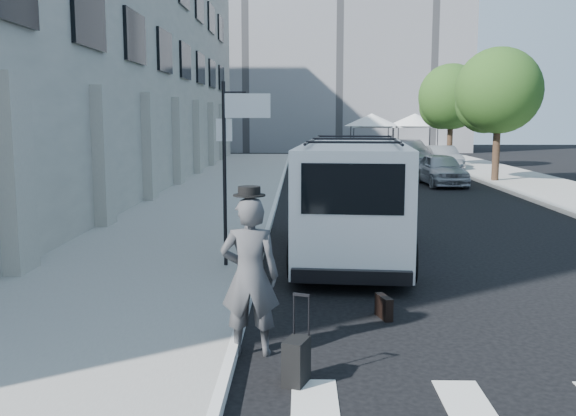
{
  "coord_description": "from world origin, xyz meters",
  "views": [
    {
      "loc": [
        -1.16,
        -8.91,
        3.01
      ],
      "look_at": [
        -1.39,
        2.98,
        1.3
      ],
      "focal_mm": 40.0,
      "sensor_mm": 36.0,
      "label": 1
    }
  ],
  "objects_px": {
    "businessman": "(250,276)",
    "parked_car_c": "(410,154)",
    "briefcase": "(384,307)",
    "parked_car_b": "(442,158)",
    "cargo_van": "(353,199)",
    "parked_car_a": "(441,169)",
    "suitcase": "(296,361)"
  },
  "relations": [
    {
      "from": "businessman",
      "to": "parked_car_c",
      "type": "height_order",
      "value": "businessman"
    },
    {
      "from": "briefcase",
      "to": "parked_car_b",
      "type": "distance_m",
      "value": 27.67
    },
    {
      "from": "cargo_van",
      "to": "parked_car_c",
      "type": "relative_size",
      "value": 1.19
    },
    {
      "from": "businessman",
      "to": "briefcase",
      "type": "relative_size",
      "value": 4.62
    },
    {
      "from": "briefcase",
      "to": "cargo_van",
      "type": "distance_m",
      "value": 4.44
    },
    {
      "from": "parked_car_c",
      "to": "businessman",
      "type": "bearing_deg",
      "value": -100.74
    },
    {
      "from": "cargo_van",
      "to": "parked_car_a",
      "type": "distance_m",
      "value": 15.31
    },
    {
      "from": "parked_car_b",
      "to": "parked_car_c",
      "type": "distance_m",
      "value": 2.01
    },
    {
      "from": "briefcase",
      "to": "suitcase",
      "type": "bearing_deg",
      "value": -133.57
    },
    {
      "from": "cargo_van",
      "to": "parked_car_a",
      "type": "xyz_separation_m",
      "value": [
        5.02,
        14.45,
        -0.56
      ]
    },
    {
      "from": "parked_car_a",
      "to": "briefcase",
      "type": "bearing_deg",
      "value": -107.96
    },
    {
      "from": "businessman",
      "to": "cargo_van",
      "type": "relative_size",
      "value": 0.31
    },
    {
      "from": "suitcase",
      "to": "parked_car_a",
      "type": "bearing_deg",
      "value": 93.89
    },
    {
      "from": "suitcase",
      "to": "parked_car_b",
      "type": "height_order",
      "value": "parked_car_b"
    },
    {
      "from": "cargo_van",
      "to": "parked_car_a",
      "type": "height_order",
      "value": "cargo_van"
    },
    {
      "from": "parked_car_b",
      "to": "suitcase",
      "type": "bearing_deg",
      "value": -108.91
    },
    {
      "from": "suitcase",
      "to": "parked_car_c",
      "type": "xyz_separation_m",
      "value": [
        6.42,
        30.49,
        0.54
      ]
    },
    {
      "from": "briefcase",
      "to": "parked_car_b",
      "type": "relative_size",
      "value": 0.11
    },
    {
      "from": "suitcase",
      "to": "parked_car_c",
      "type": "relative_size",
      "value": 0.18
    },
    {
      "from": "cargo_van",
      "to": "parked_car_a",
      "type": "bearing_deg",
      "value": 75.93
    },
    {
      "from": "parked_car_c",
      "to": "suitcase",
      "type": "bearing_deg",
      "value": -99.3
    },
    {
      "from": "businessman",
      "to": "parked_car_b",
      "type": "bearing_deg",
      "value": -106.9
    },
    {
      "from": "parked_car_a",
      "to": "parked_car_c",
      "type": "bearing_deg",
      "value": 85.32
    },
    {
      "from": "businessman",
      "to": "suitcase",
      "type": "bearing_deg",
      "value": 123.1
    },
    {
      "from": "briefcase",
      "to": "parked_car_b",
      "type": "bearing_deg",
      "value": 60.67
    },
    {
      "from": "suitcase",
      "to": "parked_car_b",
      "type": "distance_m",
      "value": 30.33
    },
    {
      "from": "parked_car_b",
      "to": "cargo_van",
      "type": "bearing_deg",
      "value": -110.46
    },
    {
      "from": "parked_car_b",
      "to": "briefcase",
      "type": "bearing_deg",
      "value": -107.63
    },
    {
      "from": "parked_car_c",
      "to": "parked_car_a",
      "type": "bearing_deg",
      "value": -88.77
    },
    {
      "from": "businessman",
      "to": "parked_car_a",
      "type": "bearing_deg",
      "value": -108.56
    },
    {
      "from": "suitcase",
      "to": "cargo_van",
      "type": "bearing_deg",
      "value": 100.26
    },
    {
      "from": "businessman",
      "to": "parked_car_c",
      "type": "xyz_separation_m",
      "value": [
        7.01,
        29.59,
        -0.2
      ]
    }
  ]
}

